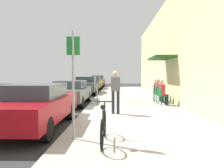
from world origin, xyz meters
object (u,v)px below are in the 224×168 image
Objects in this scene: parked_car_4 at (98,81)px; cafe_chair_2 at (156,92)px; street_sign at (73,76)px; cafe_chair_1 at (158,93)px; seated_patron_1 at (159,90)px; parked_car_0 at (35,105)px; seated_patron_2 at (157,89)px; parked_car_1 at (71,92)px; parked_car_2 at (86,85)px; cafe_chair_0 at (162,95)px; seated_patron_0 at (163,91)px; bicycle_0 at (103,127)px; pedestrian_standing at (116,89)px; parked_car_3 at (93,83)px; parking_meter at (97,90)px.

cafe_chair_2 is (4.83, -16.57, -0.14)m from parked_car_4.
parked_car_4 is at bearing 93.56° from street_sign.
seated_patron_1 reaches higher than cafe_chair_1.
parked_car_0 is 7.75m from seated_patron_2.
parked_car_4 is at bearing 90.00° from parked_car_1.
seated_patron_2 is at bearing -48.90° from parked_car_2.
cafe_chair_1 is 0.64m from cafe_chair_2.
cafe_chair_0 is (4.84, -0.92, -0.08)m from parked_car_1.
parked_car_0 is at bearing -90.00° from parked_car_4.
bicycle_0 is at bearing -113.23° from seated_patron_0.
pedestrian_standing is (-2.39, -4.12, 0.30)m from seated_patron_2.
seated_patron_2 is (4.89, -5.61, 0.06)m from parked_car_2.
street_sign reaches higher than seated_patron_2.
bicycle_0 reaches higher than cafe_chair_0.
cafe_chair_2 is (2.59, 7.82, 0.14)m from bicycle_0.
parked_car_2 is (0.00, 6.34, 0.06)m from parked_car_1.
parked_car_0 is 11.62m from parked_car_2.
parked_car_2 is 7.90m from cafe_chair_1.
cafe_chair_2 is (3.33, 7.52, -1.02)m from street_sign.
parked_car_3 is (0.00, 17.02, 0.01)m from parked_car_0.
street_sign reaches higher than parking_meter.
bicycle_0 is 1.33× the size of seated_patron_0.
bicycle_0 is at bearing -112.81° from cafe_chair_0.
seated_patron_2 is at bearing 84.59° from cafe_chair_1.
parked_car_2 is 7.40m from cafe_chair_2.
parked_car_3 is at bearing 97.04° from parking_meter.
cafe_chair_0 is at bearing 42.04° from parked_car_0.
cafe_chair_0 is at bearing -69.09° from parked_car_3.
parked_car_1 reaches higher than cafe_chair_2.
parking_meter reaches higher than parked_car_1.
parked_car_1 reaches higher than cafe_chair_0.
seated_patron_2 is 0.76× the size of pedestrian_standing.
parked_car_0 is 2.57× the size of bicycle_0.
seated_patron_2 reaches higher than cafe_chair_0.
seated_patron_1 reaches higher than cafe_chair_0.
seated_patron_2 is (0.06, 1.65, 0.19)m from cafe_chair_0.
parked_car_2 reaches higher than cafe_chair_0.
street_sign is (1.50, -24.09, 0.87)m from parked_car_4.
parked_car_0 is 5.06× the size of cafe_chair_0.
cafe_chair_2 is 0.67× the size of seated_patron_2.
parked_car_0 reaches higher than cafe_chair_2.
seated_patron_2 is (4.89, 6.01, 0.09)m from parked_car_0.
seated_patron_1 is (2.65, 7.18, 0.34)m from bicycle_0.
parked_car_3 is at bearing 113.96° from seated_patron_2.
parked_car_2 is at bearing 102.24° from parking_meter.
parking_meter is 3.64m from cafe_chair_2.
seated_patron_0 is (3.39, 5.89, -0.82)m from street_sign.
pedestrian_standing is (1.00, 3.39, -0.52)m from street_sign.
bicycle_0 is at bearing -83.70° from parking_meter.
seated_patron_2 reaches higher than cafe_chair_1.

